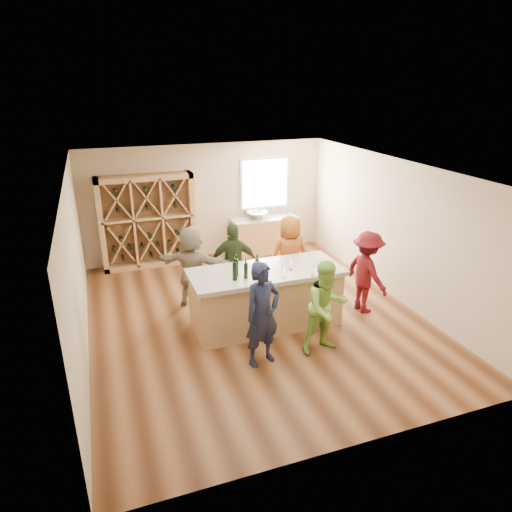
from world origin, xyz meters
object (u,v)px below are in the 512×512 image
object	(u,v)px
tasting_counter_base	(266,300)
person_far_right	(289,255)
wine_rack	(148,222)
wine_bottle_b	(235,271)
wine_bottle_c	(236,268)
person_server	(367,272)
wine_bottle_d	(246,271)
wine_bottle_e	(257,267)
person_far_left	(192,267)
person_far_mid	(234,263)
person_near_left	(262,314)
sink	(257,215)
person_near_right	(326,307)

from	to	relation	value
tasting_counter_base	person_far_right	distance (m)	1.47
wine_rack	wine_bottle_b	distance (m)	3.94
wine_bottle_b	wine_bottle_c	distance (m)	0.17
person_far_right	person_server	bearing A→B (deg)	128.81
wine_bottle_d	wine_bottle_c	bearing A→B (deg)	128.86
person_far_right	wine_bottle_c	bearing A→B (deg)	35.05
wine_rack	tasting_counter_base	distance (m)	3.99
wine_bottle_e	person_far_left	bearing A→B (deg)	121.71
tasting_counter_base	person_far_mid	bearing A→B (deg)	102.83
wine_bottle_c	person_server	size ratio (longest dim) A/B	0.19
wine_bottle_d	person_far_mid	world-z (taller)	person_far_mid
tasting_counter_base	person_far_mid	distance (m)	1.18
person_near_left	person_far_right	size ratio (longest dim) A/B	1.02
wine_bottle_c	sink	bearing A→B (deg)	65.11
sink	person_server	world-z (taller)	person_server
tasting_counter_base	person_far_right	size ratio (longest dim) A/B	1.55
wine_bottle_c	person_near_right	world-z (taller)	person_near_right
person_near_right	person_far_mid	size ratio (longest dim) A/B	0.97
wine_rack	wine_bottle_c	world-z (taller)	wine_rack
wine_bottle_c	person_far_right	xyz separation A→B (m)	(1.50, 1.15, -0.39)
sink	wine_bottle_b	xyz separation A→B (m)	(-1.74, -3.75, 0.23)
person_near_left	person_near_right	size ratio (longest dim) A/B	1.08
wine_bottle_e	person_server	bearing A→B (deg)	0.87
wine_bottle_e	person_far_left	xyz separation A→B (m)	(-0.84, 1.36, -0.40)
person_server	person_far_left	size ratio (longest dim) A/B	0.97
sink	wine_bottle_b	world-z (taller)	wine_bottle_b
tasting_counter_base	person_far_mid	xyz separation A→B (m)	(-0.25, 1.11, 0.32)
wine_bottle_e	person_near_right	bearing A→B (deg)	-48.98
tasting_counter_base	wine_bottle_d	bearing A→B (deg)	-154.08
person_near_right	wine_bottle_b	bearing A→B (deg)	138.82
person_server	person_near_right	bearing A→B (deg)	117.98
sink	wine_bottle_e	distance (m)	3.93
wine_rack	person_far_right	bearing A→B (deg)	-44.85
person_far_left	wine_rack	bearing A→B (deg)	-44.77
wine_rack	person_far_mid	distance (m)	2.85
wine_rack	wine_bottle_d	bearing A→B (deg)	-73.22
wine_rack	person_near_right	bearing A→B (deg)	-64.92
person_server	person_far_right	bearing A→B (deg)	33.44
wine_bottle_b	person_far_left	world-z (taller)	person_far_left
person_server	person_far_left	xyz separation A→B (m)	(-3.07, 1.33, 0.02)
person_near_left	sink	bearing A→B (deg)	55.11
person_near_left	person_near_right	bearing A→B (deg)	-17.13
sink	person_near_left	world-z (taller)	person_near_left
sink	person_near_left	distance (m)	4.90
wine_bottle_c	tasting_counter_base	bearing A→B (deg)	6.69
wine_bottle_c	wine_bottle_d	xyz separation A→B (m)	(0.12, -0.15, -0.02)
wine_rack	person_server	size ratio (longest dim) A/B	1.37
person_near_right	person_far_right	size ratio (longest dim) A/B	0.94
sink	person_near_left	bearing A→B (deg)	-108.81
person_far_right	person_near_left	bearing A→B (deg)	54.73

